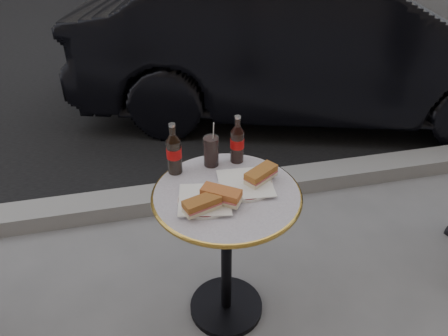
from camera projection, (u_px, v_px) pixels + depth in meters
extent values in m
plane|color=slate|center=(226.00, 308.00, 2.20)|extent=(80.00, 80.00, 0.00)
cube|color=black|center=(147.00, 27.00, 6.24)|extent=(40.00, 8.00, 0.00)
cube|color=gray|center=(195.00, 194.00, 2.90)|extent=(40.00, 0.20, 0.12)
cylinder|color=white|center=(205.00, 201.00, 1.73)|extent=(0.28, 0.28, 0.01)
cylinder|color=white|center=(245.00, 185.00, 1.82)|extent=(0.28, 0.28, 0.01)
cube|color=#9A5A27|center=(202.00, 205.00, 1.66)|extent=(0.16, 0.11, 0.05)
cube|color=#B7602E|center=(221.00, 196.00, 1.71)|extent=(0.17, 0.15, 0.05)
cube|color=#9F5F28|center=(261.00, 175.00, 1.82)|extent=(0.16, 0.14, 0.05)
cylinder|color=black|center=(211.00, 151.00, 1.92)|extent=(0.07, 0.07, 0.14)
imported|color=black|center=(317.00, 40.00, 3.68)|extent=(2.51, 4.22, 1.31)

